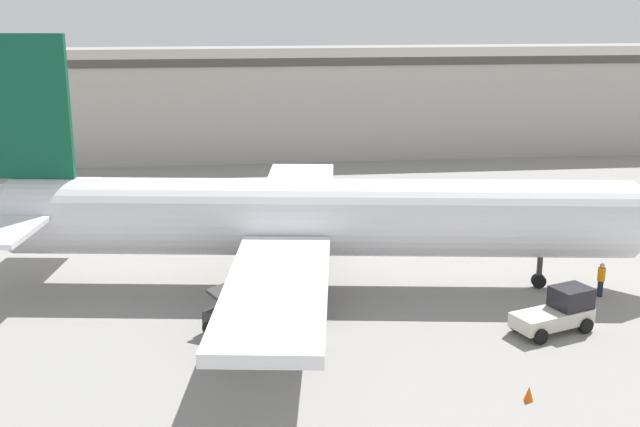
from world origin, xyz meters
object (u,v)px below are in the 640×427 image
(ground_crew_worker, at_px, (601,279))
(baggage_tug, at_px, (558,312))
(belt_loader_truck, at_px, (242,317))
(safety_cone_near, at_px, (529,394))
(airplane, at_px, (300,218))

(ground_crew_worker, height_order, baggage_tug, baggage_tug)
(baggage_tug, relative_size, belt_loader_truck, 1.24)
(ground_crew_worker, relative_size, safety_cone_near, 3.06)
(airplane, height_order, belt_loader_truck, airplane)
(ground_crew_worker, relative_size, belt_loader_truck, 0.54)
(baggage_tug, height_order, safety_cone_near, baggage_tug)
(belt_loader_truck, relative_size, safety_cone_near, 5.71)
(safety_cone_near, bearing_deg, ground_crew_worker, 53.04)
(airplane, relative_size, belt_loader_truck, 11.96)
(baggage_tug, xyz_separation_m, safety_cone_near, (-3.51, -5.88, -0.60))
(airplane, bearing_deg, ground_crew_worker, -4.47)
(belt_loader_truck, height_order, safety_cone_near, belt_loader_truck)
(airplane, relative_size, safety_cone_near, 68.31)
(airplane, distance_m, belt_loader_truck, 7.19)
(safety_cone_near, bearing_deg, baggage_tug, 59.17)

